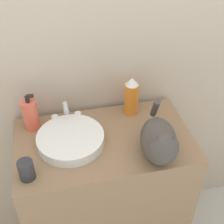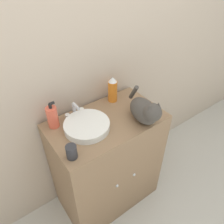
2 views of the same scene
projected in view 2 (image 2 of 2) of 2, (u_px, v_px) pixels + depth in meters
The scene contains 9 objects.
ground_plane at pixel (123, 214), 1.88m from camera, with size 8.00×8.00×0.00m, color beige.
wall_back at pixel (82, 58), 1.42m from camera, with size 6.00×0.05×2.50m.
vanity_cabinet at pixel (107, 163), 1.74m from camera, with size 0.79×0.48×0.90m.
sink_basin at pixel (87, 126), 1.39m from camera, with size 0.29×0.29×0.05m.
faucet at pixel (75, 111), 1.47m from camera, with size 0.14×0.08×0.11m.
cat at pixel (145, 111), 1.40m from camera, with size 0.19×0.35×0.20m.
soap_bottle at pixel (52, 117), 1.37m from camera, with size 0.07×0.07×0.19m.
spray_bottle at pixel (113, 90), 1.58m from camera, with size 0.07×0.07×0.20m.
cup at pixel (72, 152), 1.19m from camera, with size 0.06×0.06×0.08m.
Camera 2 is at (-0.62, -0.69, 1.86)m, focal length 35.00 mm.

